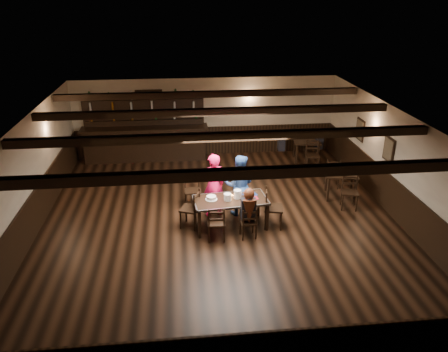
{
  "coord_description": "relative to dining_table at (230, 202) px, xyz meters",
  "views": [
    {
      "loc": [
        -0.94,
        -9.67,
        5.46
      ],
      "look_at": [
        0.12,
        0.2,
        1.18
      ],
      "focal_mm": 35.0,
      "sensor_mm": 36.0,
      "label": 1
    }
  ],
  "objects": [
    {
      "name": "room_shell",
      "position": [
        -0.22,
        0.28,
        1.06
      ],
      "size": [
        9.02,
        10.02,
        2.71
      ],
      "color": "beige",
      "rests_on": "ground"
    },
    {
      "name": "man_blue",
      "position": [
        0.31,
        0.65,
        0.13
      ],
      "size": [
        0.9,
        0.76,
        1.63
      ],
      "primitive_type": "imported",
      "rotation": [
        0.0,
        0.0,
        2.94
      ],
      "color": "#1F4E87",
      "rests_on": "ground"
    },
    {
      "name": "seated_person",
      "position": [
        0.36,
        -0.55,
        0.15
      ],
      "size": [
        0.34,
        0.52,
        0.84
      ],
      "color": "black",
      "rests_on": "ground"
    },
    {
      "name": "drink_glass",
      "position": [
        0.27,
        0.13,
        0.12
      ],
      "size": [
        0.07,
        0.07,
        0.11
      ],
      "primitive_type": "cylinder",
      "color": "silver",
      "rests_on": "dining_table"
    },
    {
      "name": "chair_end_right",
      "position": [
        0.97,
        -0.08,
        -0.1
      ],
      "size": [
        0.53,
        0.55,
        1.0
      ],
      "color": "black",
      "rests_on": "ground"
    },
    {
      "name": "menu_red",
      "position": [
        0.53,
        -0.0,
        0.07
      ],
      "size": [
        0.31,
        0.23,
        0.0
      ],
      "primitive_type": "cube",
      "rotation": [
        0.0,
        0.0,
        0.08
      ],
      "color": "maroon",
      "rests_on": "dining_table"
    },
    {
      "name": "plate_stack_a",
      "position": [
        -0.07,
        -0.05,
        0.15
      ],
      "size": [
        0.18,
        0.18,
        0.17
      ],
      "primitive_type": "cylinder",
      "color": "white",
      "rests_on": "dining_table"
    },
    {
      "name": "menu_blue",
      "position": [
        0.51,
        0.2,
        0.07
      ],
      "size": [
        0.39,
        0.33,
        0.0
      ],
      "primitive_type": "cube",
      "rotation": [
        0.0,
        0.0,
        0.31
      ],
      "color": "navy",
      "rests_on": "dining_table"
    },
    {
      "name": "chair_near_left",
      "position": [
        -0.4,
        -0.64,
        -0.18
      ],
      "size": [
        0.42,
        0.41,
        0.86
      ],
      "color": "black",
      "rests_on": "ground"
    },
    {
      "name": "woman_pink",
      "position": [
        -0.36,
        0.65,
        0.16
      ],
      "size": [
        0.7,
        0.55,
        1.69
      ],
      "primitive_type": "imported",
      "rotation": [
        0.0,
        0.0,
        3.41
      ],
      "color": "#FF193D",
      "rests_on": "ground"
    },
    {
      "name": "dining_table",
      "position": [
        0.0,
        0.0,
        0.0
      ],
      "size": [
        1.86,
        1.07,
        0.75
      ],
      "color": "black",
      "rests_on": "ground"
    },
    {
      "name": "salt_shaker",
      "position": [
        0.36,
        -0.09,
        0.12
      ],
      "size": [
        0.04,
        0.04,
        0.1
      ],
      "primitive_type": "cylinder",
      "color": "silver",
      "rests_on": "dining_table"
    },
    {
      "name": "tea_light",
      "position": [
        0.06,
        0.13,
        0.09
      ],
      "size": [
        0.05,
        0.05,
        0.06
      ],
      "color": "#A5A8AD",
      "rests_on": "dining_table"
    },
    {
      "name": "cake",
      "position": [
        -0.46,
        0.03,
        0.11
      ],
      "size": [
        0.29,
        0.29,
        0.09
      ],
      "color": "white",
      "rests_on": "dining_table"
    },
    {
      "name": "chair_end_left",
      "position": [
        -0.9,
        0.08,
        -0.12
      ],
      "size": [
        0.57,
        0.58,
        0.97
      ],
      "color": "black",
      "rests_on": "ground"
    },
    {
      "name": "pepper_shaker",
      "position": [
        0.37,
        -0.09,
        0.11
      ],
      "size": [
        0.03,
        0.03,
        0.08
      ],
      "primitive_type": "cylinder",
      "color": "#A5A8AD",
      "rests_on": "dining_table"
    },
    {
      "name": "bg_patron_left",
      "position": [
        2.21,
        4.09,
        0.14
      ],
      "size": [
        0.23,
        0.36,
        0.72
      ],
      "color": "black",
      "rests_on": "ground"
    },
    {
      "name": "chair_far_pushed",
      "position": [
        -0.88,
        1.26,
        -0.14
      ],
      "size": [
        0.46,
        0.44,
        0.93
      ],
      "color": "black",
      "rests_on": "ground"
    },
    {
      "name": "back_table_b",
      "position": [
        3.09,
        4.15,
        -0.03
      ],
      "size": [
        1.0,
        1.0,
        0.75
      ],
      "color": "black",
      "rests_on": "ground"
    },
    {
      "name": "bar_counter",
      "position": [
        -2.33,
        4.96,
        0.04
      ],
      "size": [
        4.24,
        0.7,
        2.2
      ],
      "color": "black",
      "rests_on": "ground"
    },
    {
      "name": "back_table_a",
      "position": [
        3.28,
        1.33,
        -0.03
      ],
      "size": [
        1.05,
        1.05,
        0.75
      ],
      "color": "black",
      "rests_on": "ground"
    },
    {
      "name": "plate_stack_b",
      "position": [
        0.18,
        0.04,
        0.17
      ],
      "size": [
        0.18,
        0.18,
        0.21
      ],
      "primitive_type": "cylinder",
      "color": "white",
      "rests_on": "dining_table"
    },
    {
      "name": "ground",
      "position": [
        -0.23,
        0.24,
        -0.68
      ],
      "size": [
        10.0,
        10.0,
        0.0
      ],
      "primitive_type": "plane",
      "color": "black",
      "rests_on": "ground"
    },
    {
      "name": "chair_near_right",
      "position": [
        0.36,
        -0.6,
        -0.22
      ],
      "size": [
        0.4,
        0.38,
        0.79
      ],
      "color": "black",
      "rests_on": "ground"
    },
    {
      "name": "bg_patron_right",
      "position": [
        3.51,
        4.16,
        0.12
      ],
      "size": [
        0.24,
        0.35,
        0.69
      ],
      "color": "black",
      "rests_on": "ground"
    }
  ]
}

